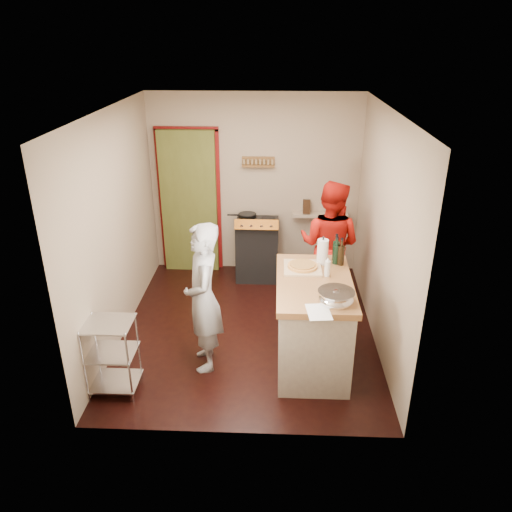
# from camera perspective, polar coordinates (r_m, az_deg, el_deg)

# --- Properties ---
(floor) EXTENTS (3.50, 3.50, 0.00)m
(floor) POSITION_cam_1_polar(r_m,az_deg,el_deg) (6.19, -0.86, -8.23)
(floor) COLOR black
(floor) RESTS_ON ground
(back_wall) EXTENTS (3.00, 0.44, 2.60)m
(back_wall) POSITION_cam_1_polar(r_m,az_deg,el_deg) (7.39, -5.12, 6.93)
(back_wall) COLOR gray
(back_wall) RESTS_ON ground
(left_wall) EXTENTS (0.04, 3.50, 2.60)m
(left_wall) POSITION_cam_1_polar(r_m,az_deg,el_deg) (5.88, -15.73, 3.16)
(left_wall) COLOR gray
(left_wall) RESTS_ON ground
(right_wall) EXTENTS (0.04, 3.50, 2.60)m
(right_wall) POSITION_cam_1_polar(r_m,az_deg,el_deg) (5.71, 14.27, 2.71)
(right_wall) COLOR gray
(right_wall) RESTS_ON ground
(ceiling) EXTENTS (3.00, 3.50, 0.02)m
(ceiling) POSITION_cam_1_polar(r_m,az_deg,el_deg) (5.26, -1.05, 16.44)
(ceiling) COLOR white
(ceiling) RESTS_ON back_wall
(stove) EXTENTS (0.60, 0.63, 1.00)m
(stove) POSITION_cam_1_polar(r_m,az_deg,el_deg) (7.24, 0.14, 0.87)
(stove) COLOR black
(stove) RESTS_ON ground
(wire_shelving) EXTENTS (0.48, 0.40, 0.80)m
(wire_shelving) POSITION_cam_1_polar(r_m,az_deg,el_deg) (5.20, -16.18, -10.65)
(wire_shelving) COLOR silver
(wire_shelving) RESTS_ON ground
(island) EXTENTS (0.78, 1.44, 1.30)m
(island) POSITION_cam_1_polar(r_m,az_deg,el_deg) (5.39, 6.51, -7.34)
(island) COLOR beige
(island) RESTS_ON ground
(person_stripe) EXTENTS (0.50, 0.66, 1.63)m
(person_stripe) POSITION_cam_1_polar(r_m,az_deg,el_deg) (5.20, -6.04, -4.80)
(person_stripe) COLOR #9FA0A4
(person_stripe) RESTS_ON ground
(person_red) EXTENTS (1.01, 0.92, 1.68)m
(person_red) POSITION_cam_1_polar(r_m,az_deg,el_deg) (6.43, 8.37, 1.27)
(person_red) COLOR #B5140C
(person_red) RESTS_ON ground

